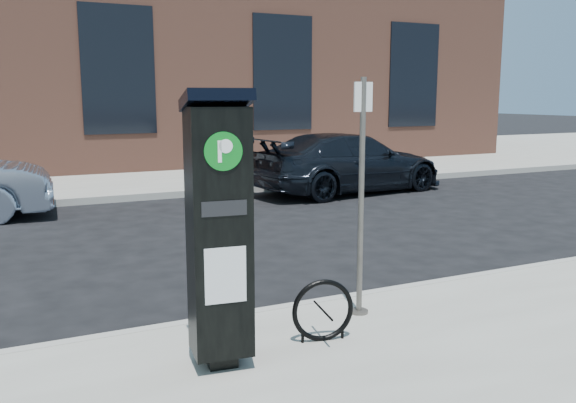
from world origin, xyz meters
TOP-DOWN VIEW (x-y plane):
  - ground at (0.00, 0.00)m, footprint 120.00×120.00m
  - sidewalk_far at (0.00, 14.00)m, footprint 60.00×12.00m
  - curb_near at (0.00, -0.02)m, footprint 60.00×0.12m
  - curb_far at (0.00, 8.02)m, footprint 60.00×0.12m
  - building at (-0.00, 17.00)m, footprint 28.00×10.05m
  - parking_kiosk at (-1.70, -1.05)m, footprint 0.55×0.50m
  - sign_pole at (-0.06, -0.52)m, footprint 0.20×0.18m
  - bike_rack at (-0.73, -0.97)m, footprint 0.56×0.15m
  - car_dark at (4.41, 7.03)m, footprint 5.12×2.59m

SIDE VIEW (x-z plane):
  - ground at x=0.00m, z-range 0.00..0.00m
  - sidewalk_far at x=0.00m, z-range 0.00..0.15m
  - curb_near at x=0.00m, z-range -0.01..0.15m
  - curb_far at x=0.00m, z-range -0.01..0.15m
  - bike_rack at x=-0.73m, z-range 0.14..0.71m
  - car_dark at x=4.41m, z-range 0.00..1.43m
  - parking_kiosk at x=-1.70m, z-range 0.18..2.37m
  - sign_pole at x=-0.06m, z-range 0.14..2.45m
  - building at x=0.00m, z-range 0.02..8.27m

